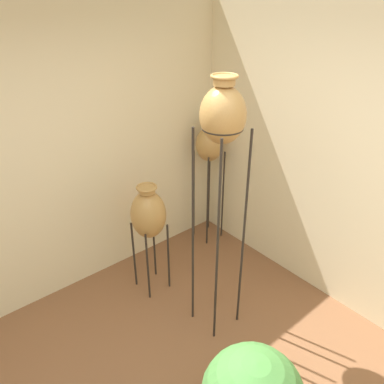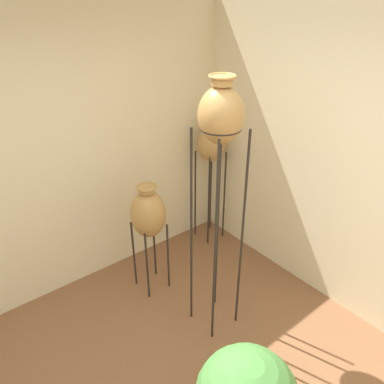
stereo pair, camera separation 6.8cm
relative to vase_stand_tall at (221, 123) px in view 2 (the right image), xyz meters
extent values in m
cube|color=beige|center=(-1.00, 1.30, -0.51)|extent=(8.12, 0.06, 2.70)
cylinder|color=#28231E|center=(-0.14, -0.14, -0.95)|extent=(0.02, 0.02, 1.82)
cylinder|color=#28231E|center=(0.14, -0.14, -0.95)|extent=(0.02, 0.02, 1.82)
cylinder|color=#28231E|center=(-0.14, 0.14, -0.95)|extent=(0.02, 0.02, 1.82)
cylinder|color=#28231E|center=(0.14, 0.14, -0.95)|extent=(0.02, 0.02, 1.82)
torus|color=#28231E|center=(0.00, 0.00, -0.04)|extent=(0.29, 0.29, 0.02)
ellipsoid|color=#B28447|center=(0.00, 0.00, 0.05)|extent=(0.32, 0.32, 0.40)
cylinder|color=#B28447|center=(0.00, 0.00, 0.28)|extent=(0.14, 0.14, 0.06)
torus|color=#B28447|center=(0.00, 0.00, 0.31)|extent=(0.19, 0.19, 0.02)
cylinder|color=#28231E|center=(0.71, 0.91, -1.30)|extent=(0.02, 0.02, 1.10)
cylinder|color=#28231E|center=(0.95, 0.91, -1.30)|extent=(0.02, 0.02, 1.10)
cylinder|color=#28231E|center=(0.71, 1.15, -1.30)|extent=(0.02, 0.02, 1.10)
cylinder|color=#28231E|center=(0.95, 1.15, -1.30)|extent=(0.02, 0.02, 1.10)
torus|color=#28231E|center=(0.83, 1.03, -0.75)|extent=(0.25, 0.25, 0.02)
ellipsoid|color=#B28447|center=(0.83, 1.03, -0.67)|extent=(0.30, 0.30, 0.38)
cylinder|color=#B28447|center=(0.83, 1.03, -0.45)|extent=(0.13, 0.13, 0.06)
torus|color=#B28447|center=(0.83, 1.03, -0.42)|extent=(0.17, 0.17, 0.02)
cylinder|color=#28231E|center=(-0.31, 0.60, -1.48)|extent=(0.02, 0.02, 0.74)
cylinder|color=#28231E|center=(-0.07, 0.60, -1.48)|extent=(0.02, 0.02, 0.74)
cylinder|color=#28231E|center=(-0.31, 0.84, -1.48)|extent=(0.02, 0.02, 0.74)
cylinder|color=#28231E|center=(-0.07, 0.84, -1.48)|extent=(0.02, 0.02, 0.74)
torus|color=#28231E|center=(-0.19, 0.72, -1.11)|extent=(0.25, 0.25, 0.02)
ellipsoid|color=#B28447|center=(-0.19, 0.72, -1.01)|extent=(0.33, 0.33, 0.46)
cylinder|color=#B28447|center=(-0.19, 0.72, -0.75)|extent=(0.15, 0.15, 0.05)
torus|color=#B28447|center=(-0.19, 0.72, -0.73)|extent=(0.19, 0.19, 0.02)
camera|label=1|loc=(-1.74, -1.76, 0.80)|focal=35.00mm
camera|label=2|loc=(-1.69, -1.80, 0.80)|focal=35.00mm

